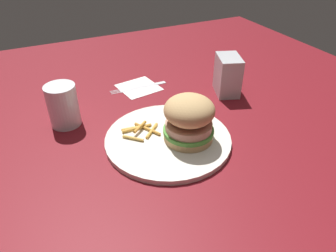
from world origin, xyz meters
name	(u,v)px	position (x,y,z in m)	size (l,w,h in m)	color
ground_plane	(160,148)	(0.00, 0.00, 0.00)	(1.60, 1.60, 0.00)	maroon
plate	(168,139)	(-0.01, 0.03, 0.01)	(0.29, 0.29, 0.01)	silver
sandwich	(189,118)	(0.01, 0.07, 0.06)	(0.11, 0.11, 0.11)	tan
fries_pile	(141,130)	(-0.06, -0.02, 0.02)	(0.07, 0.09, 0.01)	gold
napkin	(139,87)	(-0.29, 0.06, 0.00)	(0.11, 0.11, 0.00)	white
fork	(138,87)	(-0.29, 0.06, 0.00)	(0.03, 0.17, 0.00)	silver
drink_glass	(63,107)	(-0.19, -0.17, 0.05)	(0.07, 0.07, 0.10)	silver
napkin_dispenser	(228,75)	(-0.16, 0.28, 0.05)	(0.09, 0.06, 0.11)	#B7BABF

